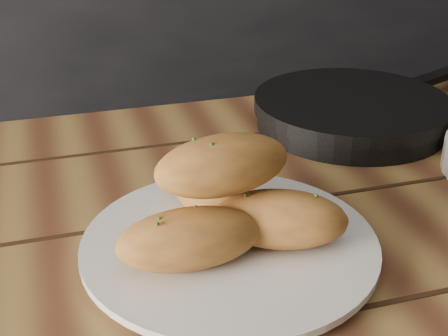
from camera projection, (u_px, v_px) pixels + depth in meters
counter at (56, 124)px, 1.73m from camera, size 2.80×0.60×0.90m
table at (322, 316)px, 0.70m from camera, size 1.58×0.92×0.75m
plate at (230, 247)px, 0.64m from camera, size 0.30×0.30×0.02m
bread_rolls at (226, 204)px, 0.61m from camera, size 0.24×0.20×0.12m
skillet at (352, 111)px, 0.94m from camera, size 0.41×0.29×0.05m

